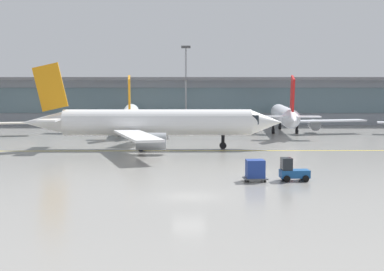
% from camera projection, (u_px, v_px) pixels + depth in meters
% --- Properties ---
extents(ground_plane, '(400.00, 400.00, 0.00)m').
position_uv_depth(ground_plane, '(189.00, 196.00, 47.32)').
color(ground_plane, gray).
extents(taxiway_centreline_stripe, '(109.99, 2.51, 0.01)m').
position_uv_depth(taxiway_centreline_stripe, '(157.00, 151.00, 77.72)').
color(taxiway_centreline_stripe, yellow).
rests_on(taxiway_centreline_stripe, ground_plane).
extents(terminal_concourse, '(209.88, 11.00, 9.60)m').
position_uv_depth(terminal_concourse, '(193.00, 100.00, 125.28)').
color(terminal_concourse, '#8C939E').
rests_on(terminal_concourse, ground_plane).
extents(gate_airplane_2, '(27.33, 29.52, 9.77)m').
position_uv_depth(gate_airplane_2, '(131.00, 116.00, 104.49)').
color(gate_airplane_2, white).
rests_on(gate_airplane_2, ground_plane).
extents(gate_airplane_3, '(27.42, 29.49, 9.77)m').
position_uv_depth(gate_airplane_3, '(284.00, 116.00, 103.63)').
color(gate_airplane_3, silver).
rests_on(gate_airplane_3, ground_plane).
extents(taxiing_regional_jet, '(34.15, 31.82, 11.33)m').
position_uv_depth(taxiing_regional_jet, '(154.00, 123.00, 79.40)').
color(taxiing_regional_jet, white).
rests_on(taxiing_regional_jet, ground_plane).
extents(baggage_tug, '(2.69, 1.78, 2.10)m').
position_uv_depth(baggage_tug, '(292.00, 171.00, 54.57)').
color(baggage_tug, '#194C8C').
rests_on(baggage_tug, ground_plane).
extents(cargo_dolly_lead, '(2.21, 1.75, 1.94)m').
position_uv_depth(cargo_dolly_lead, '(255.00, 170.00, 54.34)').
color(cargo_dolly_lead, '#595B60').
rests_on(cargo_dolly_lead, ground_plane).
extents(apron_light_mast_1, '(1.80, 0.36, 15.68)m').
position_uv_depth(apron_light_mast_1, '(186.00, 83.00, 118.53)').
color(apron_light_mast_1, gray).
rests_on(apron_light_mast_1, ground_plane).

